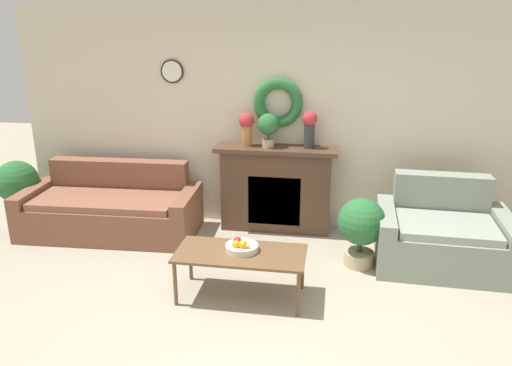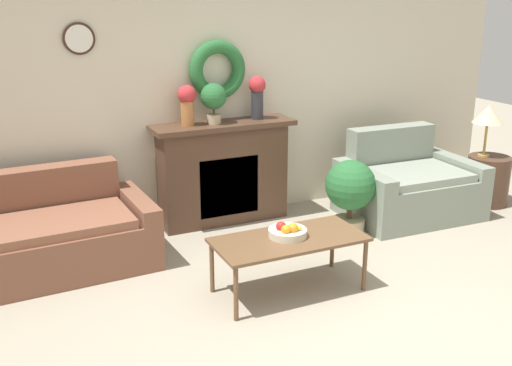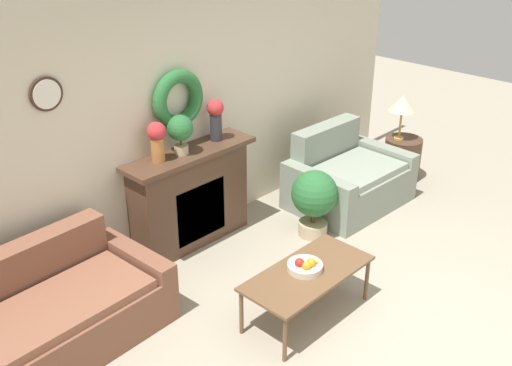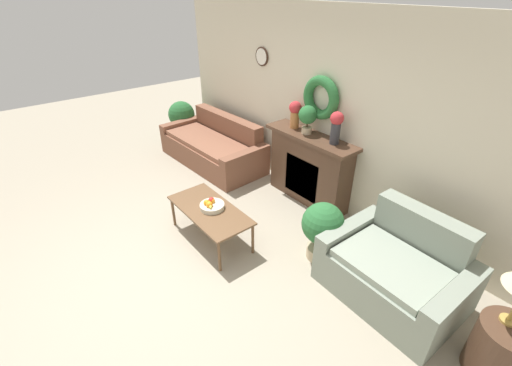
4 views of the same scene
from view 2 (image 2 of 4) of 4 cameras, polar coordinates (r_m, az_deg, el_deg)
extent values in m
plane|color=#9E937F|center=(4.47, 10.45, -13.49)|extent=(16.00, 16.00, 0.00)
cube|color=beige|center=(6.20, -2.94, 8.93)|extent=(6.80, 0.06, 2.70)
cylinder|color=#382319|center=(5.71, -16.51, 13.05)|extent=(0.29, 0.02, 0.29)
cylinder|color=white|center=(5.70, -16.49, 13.04)|extent=(0.24, 0.01, 0.24)
torus|color=#286633|center=(6.03, -3.68, 10.69)|extent=(0.59, 0.13, 0.59)
cube|color=#4C3323|center=(6.16, -3.14, 0.78)|extent=(1.32, 0.34, 1.00)
cube|color=black|center=(6.04, -2.57, -0.35)|extent=(0.63, 0.02, 0.60)
cube|color=orange|center=(6.06, -2.53, -1.05)|extent=(0.51, 0.01, 0.33)
cube|color=#4C3323|center=(6.00, -3.10, 5.51)|extent=(1.46, 0.41, 0.05)
cube|color=brown|center=(5.34, -20.68, -6.52)|extent=(1.78, 0.82, 0.41)
cube|color=brown|center=(5.71, -21.54, -2.83)|extent=(1.75, 0.29, 0.82)
cube|color=brown|center=(5.57, -11.13, -3.88)|extent=(0.21, 0.95, 0.55)
cube|color=brown|center=(5.25, -20.97, -4.07)|extent=(1.71, 0.75, 0.08)
cube|color=gray|center=(6.52, 14.92, -1.44)|extent=(1.04, 0.81, 0.44)
cube|color=gray|center=(6.83, 12.56, 1.60)|extent=(1.02, 0.25, 0.90)
cube|color=gray|center=(6.25, 10.07, -1.26)|extent=(0.20, 1.00, 0.58)
cube|color=gray|center=(6.94, 18.29, 0.03)|extent=(0.20, 1.00, 0.58)
cube|color=gray|center=(6.44, 15.11, 0.76)|extent=(0.99, 0.74, 0.08)
cube|color=brown|center=(4.71, 3.17, -5.40)|extent=(1.20, 0.56, 0.03)
cylinder|color=brown|center=(4.40, -1.92, -10.49)|extent=(0.04, 0.04, 0.43)
cylinder|color=brown|center=(4.89, 10.32, -7.71)|extent=(0.04, 0.04, 0.43)
cylinder|color=brown|center=(4.80, -4.22, -7.99)|extent=(0.04, 0.04, 0.43)
cylinder|color=brown|center=(5.26, 7.29, -5.71)|extent=(0.04, 0.04, 0.43)
cylinder|color=beige|center=(4.73, 3.02, -4.75)|extent=(0.31, 0.31, 0.06)
sphere|color=#B2231E|center=(4.71, 2.41, -4.16)|extent=(0.08, 0.08, 0.08)
sphere|color=orange|center=(4.65, 2.87, -4.46)|extent=(0.08, 0.08, 0.08)
sphere|color=orange|center=(4.71, 2.48, -4.15)|extent=(0.07, 0.07, 0.07)
sphere|color=orange|center=(4.68, 3.53, -4.32)|extent=(0.08, 0.08, 0.08)
ellipsoid|color=yellow|center=(4.68, 3.42, -4.30)|extent=(0.17, 0.11, 0.04)
cylinder|color=#4C3323|center=(7.22, 21.19, 0.24)|extent=(0.47, 0.47, 0.55)
cylinder|color=#B28E42|center=(7.13, 20.85, 2.47)|extent=(0.13, 0.13, 0.02)
cylinder|color=#B28E42|center=(7.09, 21.01, 3.95)|extent=(0.03, 0.03, 0.36)
cone|color=beige|center=(7.04, 21.26, 6.13)|extent=(0.33, 0.33, 0.20)
cylinder|color=#AD6B38|center=(5.88, -6.54, 6.60)|extent=(0.13, 0.13, 0.24)
sphere|color=#B72D33|center=(5.84, -6.60, 8.39)|extent=(0.18, 0.18, 0.18)
cylinder|color=#2D2D33|center=(6.15, 0.11, 7.43)|extent=(0.12, 0.12, 0.28)
sphere|color=#B72D33|center=(6.11, 0.11, 9.34)|extent=(0.17, 0.17, 0.17)
cylinder|color=tan|center=(5.96, -4.03, 6.12)|extent=(0.14, 0.14, 0.09)
cylinder|color=#4C3823|center=(5.94, -4.04, 6.88)|extent=(0.02, 0.02, 0.07)
sphere|color=#286633|center=(5.92, -4.07, 8.25)|extent=(0.26, 0.26, 0.26)
cylinder|color=tan|center=(6.05, 8.79, -4.01)|extent=(0.32, 0.32, 0.15)
cylinder|color=#4C3823|center=(6.00, 8.86, -2.73)|extent=(0.05, 0.05, 0.14)
sphere|color=#286633|center=(5.91, 8.99, -0.19)|extent=(0.50, 0.50, 0.50)
camera|label=1|loc=(2.90, 72.27, 9.72)|focal=35.00mm
camera|label=3|loc=(2.07, -83.78, 35.34)|focal=42.00mm
camera|label=4|loc=(5.58, 45.97, 18.86)|focal=24.00mm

